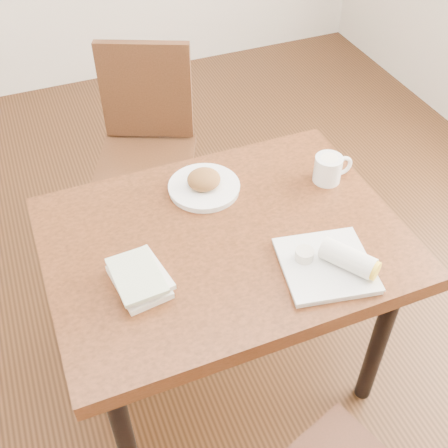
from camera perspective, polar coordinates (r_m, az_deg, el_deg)
name	(u,v)px	position (r m, az deg, el deg)	size (l,w,h in m)	color
ground	(224,366)	(2.37, 0.00, -14.20)	(4.00, 5.00, 0.01)	#472814
table	(224,254)	(1.84, 0.00, -3.08)	(1.12, 0.83, 0.75)	brown
chair_far	(147,139)	(2.55, -7.86, 8.50)	(0.55, 0.55, 0.95)	#4A2815
plate_scone	(204,184)	(1.92, -2.04, 4.03)	(0.25, 0.25, 0.08)	white
coffee_mug	(329,168)	(1.98, 10.62, 5.59)	(0.14, 0.10, 0.10)	white
plate_burrito	(333,263)	(1.69, 11.01, -3.91)	(0.31, 0.31, 0.09)	white
book_stack	(139,278)	(1.64, -8.60, -5.43)	(0.17, 0.22, 0.05)	white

